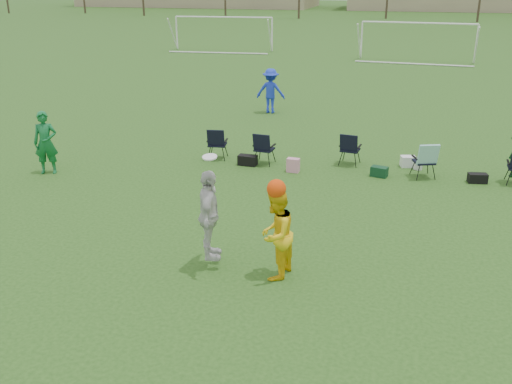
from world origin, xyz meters
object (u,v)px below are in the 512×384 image
(center_contest, at_px, (246,225))
(goal_left, at_px, (223,24))
(fielder_green_near, at_px, (46,143))
(fielder_blue, at_px, (271,91))
(goal_mid, at_px, (418,31))

(center_contest, relative_size, goal_left, 0.31)
(fielder_green_near, height_order, fielder_blue, fielder_blue)
(goal_left, bearing_deg, fielder_blue, -71.75)
(fielder_green_near, relative_size, fielder_blue, 1.00)
(center_contest, xyz_separation_m, goal_left, (-11.08, 32.62, 0.95))
(center_contest, bearing_deg, fielder_green_near, 149.53)
(fielder_blue, height_order, center_contest, center_contest)
(fielder_green_near, bearing_deg, center_contest, -51.43)
(goal_left, distance_m, goal_mid, 14.14)
(fielder_blue, distance_m, center_contest, 13.51)
(fielder_blue, relative_size, center_contest, 0.78)
(fielder_green_near, distance_m, goal_mid, 28.31)
(fielder_green_near, bearing_deg, goal_left, 77.11)
(fielder_green_near, relative_size, center_contest, 0.78)
(goal_mid, bearing_deg, fielder_green_near, -106.62)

